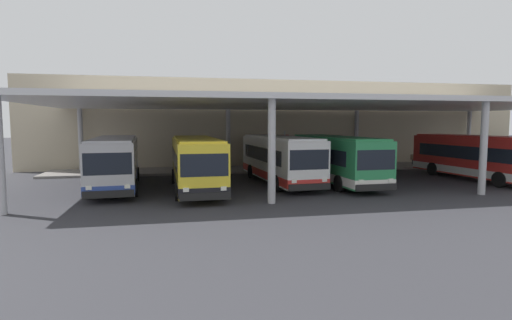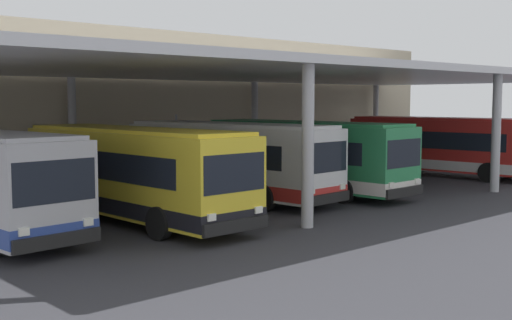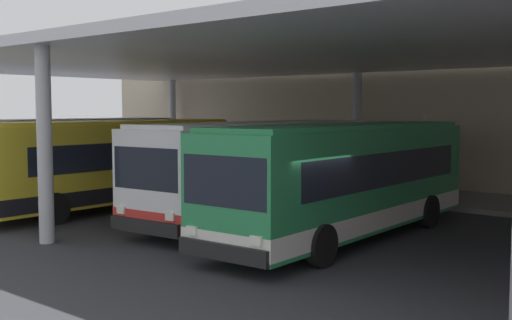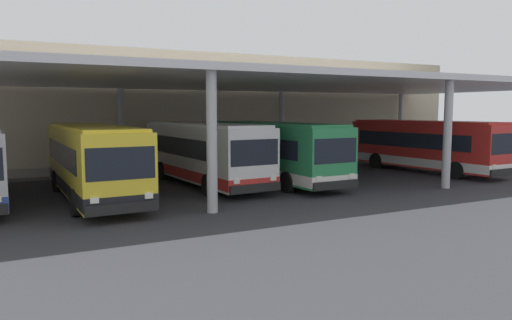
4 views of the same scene
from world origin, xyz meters
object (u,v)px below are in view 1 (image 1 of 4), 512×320
at_px(trash_bin, 440,158).
at_px(banner_sign, 285,147).
at_px(bus_nearest_bay, 115,162).
at_px(bus_far_bay, 335,159).
at_px(bus_middle_bay, 279,159).
at_px(bench_waiting, 420,159).
at_px(bus_second_bay, 196,163).
at_px(bus_departing, 476,157).

bearing_deg(trash_bin, banner_sign, -177.10).
xyz_separation_m(bus_nearest_bay, bus_far_bay, (14.20, -0.74, 0.00)).
relative_size(bus_nearest_bay, bus_middle_bay, 1.00).
height_order(bus_far_bay, bench_waiting, bus_far_bay).
bearing_deg(bus_far_bay, banner_sign, 99.74).
distance_m(bus_middle_bay, bench_waiting, 17.74).
height_order(bus_second_bay, trash_bin, bus_second_bay).
bearing_deg(bus_nearest_bay, bench_waiting, 16.65).
xyz_separation_m(bus_nearest_bay, banner_sign, (12.87, 7.03, 0.32)).
bearing_deg(bus_departing, bus_middle_bay, 174.55).
bearing_deg(bus_second_bay, bus_departing, 0.97).
bearing_deg(trash_bin, bus_second_bay, -158.40).
distance_m(bus_nearest_bay, bus_departing, 24.70).
distance_m(bus_departing, bench_waiting, 9.36).
height_order(bus_middle_bay, trash_bin, bus_middle_bay).
height_order(bus_middle_bay, bench_waiting, bus_middle_bay).
relative_size(bus_middle_bay, bench_waiting, 5.92).
bearing_deg(bus_departing, bench_waiting, 79.05).
height_order(bus_nearest_bay, bus_middle_bay, same).
relative_size(bus_far_bay, bus_departing, 0.99).
bearing_deg(bench_waiting, banner_sign, -176.30).
xyz_separation_m(bus_far_bay, bench_waiting, (12.24, 8.64, -0.99)).
xyz_separation_m(bus_departing, trash_bin, (3.90, 9.06, -0.98)).
bearing_deg(banner_sign, trash_bin, 2.90).
height_order(bus_second_bay, bus_far_bay, same).
relative_size(bus_second_bay, bus_middle_bay, 0.99).
height_order(bus_nearest_bay, bus_second_bay, same).
bearing_deg(trash_bin, bus_middle_bay, -156.87).
distance_m(bus_far_bay, bus_departing, 10.48).
relative_size(bus_second_bay, bus_far_bay, 1.00).
relative_size(bus_middle_bay, bus_departing, 1.00).
distance_m(bus_middle_bay, trash_bin, 19.64).
relative_size(bus_far_bay, trash_bin, 10.82).
relative_size(bus_far_bay, banner_sign, 3.31).
height_order(bus_nearest_bay, banner_sign, banner_sign).
xyz_separation_m(bus_nearest_bay, trash_bin, (28.57, 7.82, -0.98)).
relative_size(bus_nearest_bay, bus_second_bay, 1.01).
bearing_deg(bus_second_bay, bus_nearest_bay, 162.11).
xyz_separation_m(bus_middle_bay, bus_departing, (14.14, -1.35, 0.00)).
bearing_deg(bus_nearest_bay, bus_second_bay, -17.89).
height_order(bench_waiting, trash_bin, trash_bin).
bearing_deg(bus_departing, bus_far_bay, 177.28).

